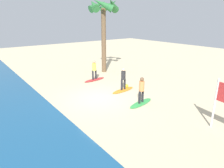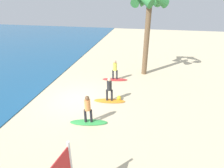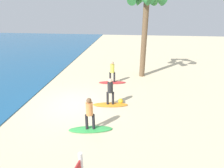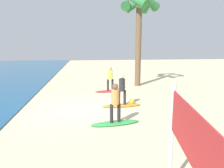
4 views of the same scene
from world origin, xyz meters
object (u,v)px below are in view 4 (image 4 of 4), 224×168
(surfboard_orange, at_px, (122,105))
(surfer_red, at_px, (110,77))
(surfer_green, at_px, (115,100))
(surfer_orange, at_px, (122,87))
(surfboard_red, at_px, (110,91))
(surfboard_green, at_px, (115,123))
(beach_ball, at_px, (132,102))
(palm_tree, at_px, (139,12))

(surfboard_orange, height_order, surfer_red, surfer_red)
(surfer_green, distance_m, surfer_orange, 2.59)
(surfer_green, xyz_separation_m, surfboard_red, (6.01, -0.39, -0.99))
(surfboard_green, xyz_separation_m, beach_ball, (2.82, -1.25, 0.11))
(surfboard_green, height_order, surfboard_orange, same)
(surfboard_red, xyz_separation_m, beach_ball, (-3.19, -0.87, 0.11))
(beach_ball, bearing_deg, surfer_red, 15.23)
(surfer_orange, distance_m, palm_tree, 7.35)
(surfer_green, bearing_deg, surfer_red, -3.67)
(surfer_green, bearing_deg, surfboard_orange, -14.74)
(surfboard_green, height_order, palm_tree, palm_tree)
(surfboard_green, height_order, beach_ball, beach_ball)
(surfboard_red, relative_size, palm_tree, 0.30)
(surfboard_orange, xyz_separation_m, beach_ball, (0.32, -0.60, 0.11))
(surfboard_green, relative_size, beach_ball, 6.80)
(surfer_green, relative_size, surfboard_red, 0.78)
(surfboard_green, xyz_separation_m, surfboard_red, (6.01, -0.39, 0.00))
(surfboard_red, distance_m, beach_ball, 3.31)
(surfer_red, height_order, palm_tree, palm_tree)
(surfer_green, relative_size, surfer_orange, 1.00)
(surfboard_orange, xyz_separation_m, palm_tree, (5.40, -2.07, 5.53))
(surfboard_orange, bearing_deg, surfer_green, 68.85)
(surfer_red, bearing_deg, beach_ball, -164.77)
(surfer_green, bearing_deg, surfboard_red, -3.67)
(surfer_orange, bearing_deg, surfboard_red, 4.44)
(surfboard_green, xyz_separation_m, surfer_red, (6.01, -0.39, 0.99))
(surfboard_green, distance_m, surfer_green, 0.99)
(surfboard_green, distance_m, palm_tree, 10.02)
(surfer_green, relative_size, beach_ball, 5.31)
(surfer_orange, distance_m, surfboard_red, 3.66)
(surfboard_green, relative_size, palm_tree, 0.30)
(palm_tree, xyz_separation_m, beach_ball, (-5.08, 1.47, -5.42))
(surfer_red, distance_m, palm_tree, 5.44)
(surfer_red, bearing_deg, surfboard_orange, -175.56)
(surfer_orange, xyz_separation_m, palm_tree, (5.40, -2.07, 4.54))
(surfboard_green, height_order, surfer_orange, surfer_orange)
(surfboard_green, xyz_separation_m, surfboard_orange, (2.50, -0.66, 0.00))
(beach_ball, bearing_deg, surfboard_orange, 118.16)
(surfer_green, bearing_deg, palm_tree, -19.05)
(surfboard_green, distance_m, surfboard_orange, 2.59)
(palm_tree, relative_size, beach_ball, 22.48)
(surfer_orange, bearing_deg, beach_ball, -61.84)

